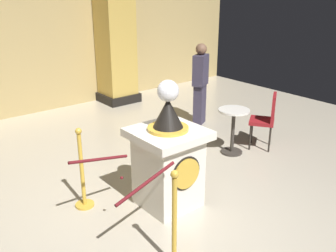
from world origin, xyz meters
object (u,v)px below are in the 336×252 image
at_px(cafe_table, 233,126).
at_px(cafe_chair_red, 267,116).
at_px(pedestal_clock, 168,159).
at_px(stanchion_far, 174,234).
at_px(stanchion_near, 83,180).
at_px(bystander_guest, 200,82).

distance_m(cafe_table, cafe_chair_red, 0.64).
relative_size(pedestal_clock, stanchion_far, 1.52).
relative_size(stanchion_far, cafe_chair_red, 1.12).
distance_m(stanchion_near, cafe_chair_red, 3.30).
bearing_deg(pedestal_clock, stanchion_far, -126.09).
relative_size(stanchion_far, cafe_table, 1.41).
height_order(bystander_guest, cafe_table, bystander_guest).
relative_size(pedestal_clock, bystander_guest, 1.02).
bearing_deg(stanchion_far, pedestal_clock, 53.91).
bearing_deg(cafe_chair_red, pedestal_clock, -171.79).
bearing_deg(cafe_chair_red, stanchion_near, 175.05).
height_order(stanchion_near, cafe_table, stanchion_near).
bearing_deg(bystander_guest, cafe_chair_red, -89.59).
xyz_separation_m(pedestal_clock, cafe_table, (1.82, 0.56, -0.15)).
relative_size(stanchion_near, cafe_table, 1.40).
distance_m(stanchion_far, cafe_table, 2.92).
relative_size(stanchion_near, cafe_chair_red, 1.11).
bearing_deg(cafe_table, stanchion_far, -149.12).
height_order(cafe_table, cafe_chair_red, cafe_chair_red).
distance_m(stanchion_near, bystander_guest, 3.56).
height_order(stanchion_near, stanchion_far, stanchion_far).
xyz_separation_m(pedestal_clock, bystander_guest, (2.40, 1.97, 0.21)).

